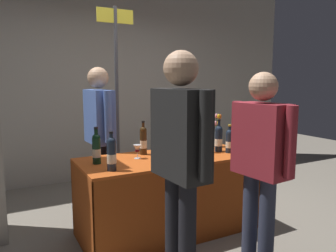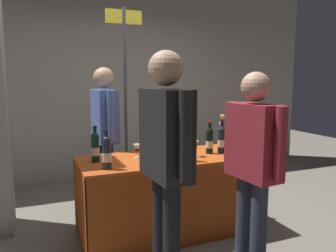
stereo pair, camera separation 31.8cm
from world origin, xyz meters
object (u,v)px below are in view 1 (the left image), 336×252
vendor_presenter (99,128)px  taster_foreground_right (181,151)px  wine_glass_near_taster (194,144)px  flower_vase (218,135)px  tasting_table (168,180)px  featured_wine_bottle (96,148)px  wine_glass_near_vendor (137,149)px  booth_signpost (117,88)px  display_bottle_0 (166,148)px  wine_glass_mid (160,146)px

vendor_presenter → taster_foreground_right: taster_foreground_right is taller
wine_glass_near_taster → flower_vase: size_ratio=0.42×
tasting_table → featured_wine_bottle: bearing=175.0°
wine_glass_near_vendor → booth_signpost: size_ratio=0.06×
display_bottle_0 → wine_glass_mid: display_bottle_0 is taller
tasting_table → featured_wine_bottle: featured_wine_bottle is taller
taster_foreground_right → flower_vase: bearing=-49.3°
featured_wine_bottle → display_bottle_0: featured_wine_bottle is taller
wine_glass_mid → vendor_presenter: vendor_presenter is taller
wine_glass_near_vendor → booth_signpost: (0.17, 1.01, 0.54)m
featured_wine_bottle → taster_foreground_right: size_ratio=0.19×
display_bottle_0 → taster_foreground_right: (-0.23, -0.65, 0.12)m
tasting_table → vendor_presenter: (-0.46, 0.72, 0.45)m
flower_vase → booth_signpost: 1.34m
featured_wine_bottle → booth_signpost: size_ratio=0.14×
display_bottle_0 → wine_glass_near_taster: 0.43m
vendor_presenter → taster_foreground_right: 1.61m
featured_wine_bottle → vendor_presenter: vendor_presenter is taller
display_bottle_0 → wine_glass_mid: size_ratio=2.39×
tasting_table → flower_vase: bearing=12.7°
wine_glass_near_vendor → vendor_presenter: (-0.17, 0.64, 0.13)m
wine_glass_near_vendor → wine_glass_mid: 0.24m
wine_glass_mid → vendor_presenter: size_ratio=0.08×
wine_glass_near_taster → flower_vase: 0.53m
wine_glass_mid → flower_vase: bearing=6.9°
featured_wine_bottle → display_bottle_0: bearing=-30.1°
vendor_presenter → flower_vase: bearing=61.8°
tasting_table → featured_wine_bottle: 0.78m
wine_glass_near_vendor → taster_foreground_right: bearing=-95.5°
wine_glass_mid → featured_wine_bottle: bearing=-179.3°
featured_wine_bottle → vendor_presenter: bearing=71.0°
wine_glass_near_vendor → wine_glass_mid: size_ratio=0.96×
display_bottle_0 → taster_foreground_right: 0.69m
wine_glass_near_taster → featured_wine_bottle: bearing=171.0°
flower_vase → featured_wine_bottle: bearing=-175.9°
booth_signpost → display_bottle_0: bearing=-91.4°
featured_wine_bottle → vendor_presenter: 0.70m
taster_foreground_right → display_bottle_0: bearing=-22.5°
wine_glass_mid → booth_signpost: 1.15m
display_bottle_0 → flower_vase: bearing=25.1°
wine_glass_near_vendor → vendor_presenter: bearing=104.6°
wine_glass_near_vendor → tasting_table: bearing=-14.0°
featured_wine_bottle → display_bottle_0: (0.53, -0.31, 0.00)m
tasting_table → booth_signpost: (-0.12, 1.08, 0.86)m
flower_vase → taster_foreground_right: size_ratio=0.22×
flower_vase → taster_foreground_right: (-1.10, -1.05, 0.14)m
booth_signpost → wine_glass_near_taster: bearing=-72.4°
wine_glass_mid → wine_glass_near_taster: bearing=-27.5°
flower_vase → booth_signpost: booth_signpost is taller
tasting_table → wine_glass_near_vendor: size_ratio=12.92×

